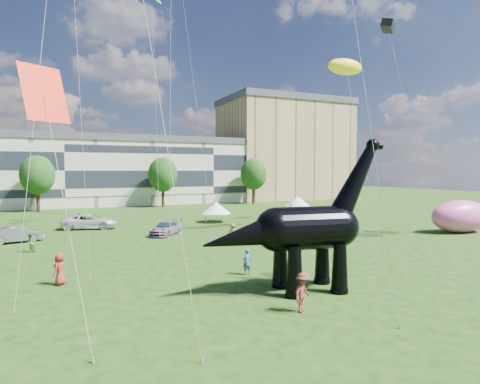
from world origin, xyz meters
name	(u,v)px	position (x,y,z in m)	size (l,w,h in m)	color
ground	(253,300)	(0.00, 0.00, 0.00)	(220.00, 220.00, 0.00)	#16330C
terrace_row	(64,173)	(-8.00, 62.00, 6.00)	(78.00, 11.00, 12.00)	beige
apartment_block	(284,152)	(40.00, 65.00, 11.00)	(28.00, 18.00, 22.00)	tan
tree_mid_left	(37,172)	(-12.00, 53.00, 6.29)	(5.20, 5.20, 9.44)	#382314
tree_mid_right	(163,172)	(8.00, 53.00, 6.29)	(5.20, 5.20, 9.44)	#382314
tree_far_right	(253,172)	(26.00, 53.00, 6.29)	(5.20, 5.20, 9.44)	#382314
dinosaur_sculpture	(302,231)	(3.14, 0.40, 3.26)	(10.61, 3.33, 8.64)	black
car_grey	(16,235)	(-12.50, 23.24, 0.74)	(1.56, 4.48, 1.48)	slate
car_white	(90,222)	(-5.78, 29.59, 0.83)	(2.74, 5.95, 1.65)	silver
car_dark	(166,228)	(0.94, 21.98, 0.69)	(1.93, 4.74, 1.37)	#595960
gazebo_near	(216,208)	(9.18, 29.29, 1.79)	(4.61, 4.61, 2.55)	white
gazebo_far	(298,202)	(23.55, 33.03, 1.87)	(4.99, 4.99, 2.67)	white
inflatable_pink	(461,216)	(29.61, 10.86, 1.71)	(6.86, 3.43, 3.43)	#F55FBA
visitors	(144,240)	(-2.57, 14.99, 0.88)	(49.61, 35.17, 1.90)	teal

